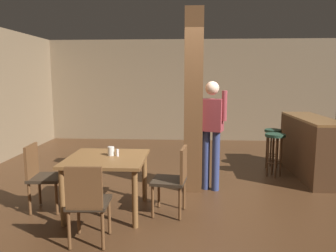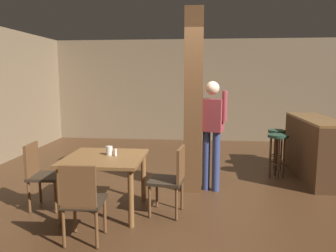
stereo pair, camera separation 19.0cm
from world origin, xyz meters
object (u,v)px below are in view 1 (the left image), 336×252
Objects in this scene: salt_shaker at (117,153)px; chair_south at (87,200)px; dining_table at (107,166)px; bar_stool_near at (275,145)px; chair_west at (41,174)px; bar_stool_mid at (273,140)px; standing_person at (211,128)px; napkin_cup at (111,151)px; bar_counter at (305,146)px; chair_east at (175,177)px.

chair_south is at bearing -97.55° from salt_shaker.
bar_stool_near is at bearing 33.39° from dining_table.
chair_west is 4.27m from bar_stool_mid.
dining_table is 1.76m from standing_person.
standing_person is at bearing 31.85° from napkin_cup.
chair_west reaches higher than bar_stool_mid.
napkin_cup is at bearing -151.07° from bar_counter.
bar_stool_near is (2.48, 1.66, -0.21)m from salt_shaker.
chair_west is at bearing -157.83° from standing_person.
bar_counter is 2.47× the size of bar_stool_mid.
chair_south is 2.38m from standing_person.
bar_stool_near is (2.58, 1.63, -0.22)m from napkin_cup.
napkin_cup is at bearing 159.36° from salt_shaker.
bar_counter is at bearing 28.93° from napkin_cup.
napkin_cup reaches higher than dining_table.
bar_stool_near is at bearing -168.88° from bar_counter.
bar_stool_mid is (1.83, 2.31, 0.06)m from chair_east.
standing_person reaches higher than salt_shaker.
standing_person is 1.48m from bar_stool_near.
chair_west is at bearing 135.40° from chair_south.
salt_shaker is 0.05× the size of standing_person.
napkin_cup reaches higher than bar_stool_mid.
chair_west is 2.56m from standing_person.
standing_person is at bearing 61.54° from chair_east.
bar_stool_near is at bearing -100.29° from bar_stool_mid.
bar_counter is at bearing 40.51° from chair_south.
bar_stool_near is at bearing 44.99° from chair_south.
standing_person reaches higher than bar_counter.
chair_south is 1.02m from napkin_cup.
salt_shaker is at bearing 173.40° from chair_east.
chair_east reaches higher than salt_shaker.
chair_south is at bearing -127.63° from standing_person.
chair_south is 3.69m from bar_stool_near.
bar_stool_mid is at bearing 79.71° from bar_stool_near.
standing_person reaches higher than dining_table.
chair_west is (-0.90, 0.01, -0.13)m from dining_table.
bar_counter reaches higher than chair_west.
standing_person is 2.03m from bar_counter.
chair_south is 1.14× the size of bar_stool_near.
standing_person is at bearing -147.17° from bar_stool_near.
chair_east is 0.47× the size of bar_counter.
bar_counter is at bearing 39.05° from chair_east.
bar_counter is 0.65m from bar_stool_mid.
chair_east is 9.58× the size of salt_shaker.
bar_stool_near is at bearing 26.01° from chair_west.
bar_counter is (1.77, 0.88, -0.46)m from standing_person.
chair_west is at bearing -174.82° from napkin_cup.
chair_west is (-1.79, 0.04, 0.00)m from chair_east.
dining_table is at bearing 178.16° from chair_east.
napkin_cup is 0.06× the size of bar_counter.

